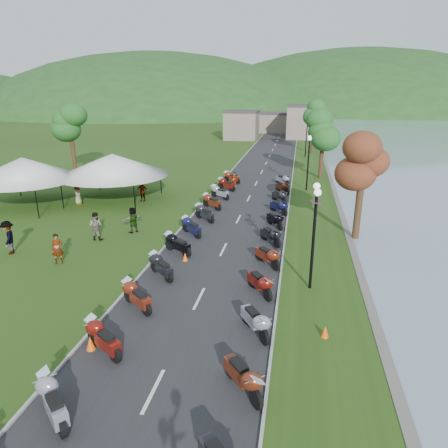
# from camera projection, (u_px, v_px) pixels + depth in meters

# --- Properties ---
(road) EXTENTS (7.00, 120.00, 0.02)m
(road) POSITION_uv_depth(u_px,v_px,m) (256.00, 183.00, 40.61)
(road) COLOR #28282A
(road) RESTS_ON ground
(hills_backdrop) EXTENTS (360.00, 120.00, 76.00)m
(hills_backdrop) POSITION_uv_depth(u_px,v_px,m) (293.00, 109.00, 189.58)
(hills_backdrop) COLOR #285621
(hills_backdrop) RESTS_ON ground
(far_building) EXTENTS (18.00, 16.00, 5.00)m
(far_building) POSITION_uv_depth(u_px,v_px,m) (271.00, 123.00, 82.06)
(far_building) COLOR gray
(far_building) RESTS_ON ground
(moto_row_left) EXTENTS (2.60, 43.14, 1.10)m
(moto_row_left) POSITION_uv_depth(u_px,v_px,m) (171.00, 255.00, 21.66)
(moto_row_left) COLOR #331411
(moto_row_left) RESTS_ON ground
(moto_row_right) EXTENTS (2.60, 38.14, 1.10)m
(moto_row_right) POSITION_uv_depth(u_px,v_px,m) (269.00, 245.00, 23.11)
(moto_row_right) COLOR #331411
(moto_row_right) RESTS_ON ground
(vendor_tent_main) EXTENTS (6.14, 6.14, 4.00)m
(vendor_tent_main) POSITION_uv_depth(u_px,v_px,m) (114.00, 178.00, 33.85)
(vendor_tent_main) COLOR white
(vendor_tent_main) RESTS_ON ground
(vendor_tent_side) EXTENTS (5.69, 5.69, 4.00)m
(vendor_tent_side) POSITION_uv_depth(u_px,v_px,m) (25.00, 182.00, 32.15)
(vendor_tent_side) COLOR white
(vendor_tent_side) RESTS_ON ground
(tree_lakeside) EXTENTS (2.73, 2.73, 7.59)m
(tree_lakeside) POSITION_uv_depth(u_px,v_px,m) (361.00, 180.00, 24.54)
(tree_lakeside) COLOR #2A6F27
(tree_lakeside) RESTS_ON ground
(pedestrian_a) EXTENTS (0.77, 0.70, 1.71)m
(pedestrian_a) POSITION_uv_depth(u_px,v_px,m) (59.00, 263.00, 22.00)
(pedestrian_a) COLOR slate
(pedestrian_a) RESTS_ON ground
(pedestrian_b) EXTENTS (0.89, 0.50, 1.82)m
(pedestrian_b) POSITION_uv_depth(u_px,v_px,m) (97.00, 239.00, 25.48)
(pedestrian_b) COLOR slate
(pedestrian_b) RESTS_ON ground
(pedestrian_c) EXTENTS (1.07, 1.38, 1.98)m
(pedestrian_c) POSITION_uv_depth(u_px,v_px,m) (11.00, 253.00, 23.32)
(pedestrian_c) COLOR slate
(pedestrian_c) RESTS_ON ground
(traffic_cone_near) EXTENTS (0.35, 0.35, 0.55)m
(traffic_cone_near) POSITION_uv_depth(u_px,v_px,m) (91.00, 343.00, 14.61)
(traffic_cone_near) COLOR #F2590C
(traffic_cone_near) RESTS_ON ground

